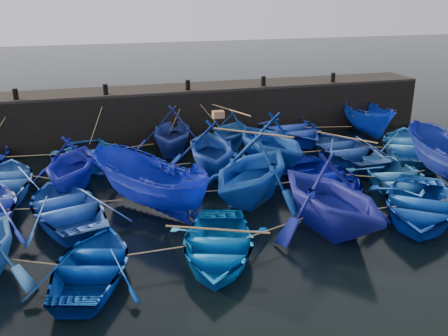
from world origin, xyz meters
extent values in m
plane|color=black|center=(0.00, 0.00, 0.00)|extent=(120.00, 120.00, 0.00)
cube|color=black|center=(0.00, 10.50, 1.25)|extent=(26.00, 2.50, 2.50)
cube|color=black|center=(0.00, 10.50, 2.56)|extent=(26.00, 2.50, 0.12)
cylinder|color=black|center=(-8.00, 9.60, 2.87)|extent=(0.24, 0.24, 0.50)
cylinder|color=black|center=(-4.00, 9.60, 2.87)|extent=(0.24, 0.24, 0.50)
cylinder|color=black|center=(0.00, 9.60, 2.87)|extent=(0.24, 0.24, 0.50)
cylinder|color=black|center=(4.00, 9.60, 2.87)|extent=(0.24, 0.24, 0.50)
cylinder|color=black|center=(8.00, 9.60, 2.87)|extent=(0.24, 0.24, 0.50)
imported|color=blue|center=(-4.98, 7.32, 0.48)|extent=(3.90, 5.00, 0.95)
imported|color=navy|center=(-1.21, 7.72, 1.14)|extent=(4.71, 5.13, 2.28)
imported|color=#1B5198|center=(1.62, 7.59, 0.96)|extent=(4.60, 4.76, 1.92)
imported|color=#19339E|center=(5.06, 8.40, 0.59)|extent=(4.35, 5.88, 1.18)
imported|color=#0E33BE|center=(9.29, 7.89, 0.91)|extent=(2.37, 4.91, 1.83)
imported|color=blue|center=(-8.25, 4.88, 0.47)|extent=(3.36, 4.63, 0.95)
imported|color=#121AA5|center=(-5.73, 4.37, 1.11)|extent=(4.62, 5.03, 2.22)
imported|color=#2037BB|center=(-2.83, 4.50, 0.45)|extent=(4.57, 5.25, 0.91)
imported|color=navy|center=(-0.14, 4.58, 1.20)|extent=(4.58, 5.10, 2.39)
imported|color=navy|center=(2.48, 4.62, 1.27)|extent=(5.01, 5.54, 2.55)
imported|color=navy|center=(6.11, 4.57, 0.53)|extent=(3.75, 5.17, 1.06)
imported|color=blue|center=(9.27, 4.05, 0.58)|extent=(6.14, 6.79, 1.15)
imported|color=#1E49B6|center=(-5.98, 1.54, 0.50)|extent=(4.59, 5.54, 1.00)
imported|color=#0A1999|center=(-3.23, 1.49, 0.99)|extent=(4.60, 5.29, 1.99)
imported|color=#0F44AC|center=(0.51, 1.33, 1.29)|extent=(6.47, 6.45, 2.58)
imported|color=#010990|center=(3.57, 1.51, 0.49)|extent=(3.58, 4.88, 0.99)
imported|color=#246AB8|center=(6.33, 0.97, 0.47)|extent=(4.17, 5.13, 0.93)
imported|color=navy|center=(8.63, 1.09, 0.98)|extent=(2.49, 5.24, 1.95)
imported|color=navy|center=(-5.28, -2.37, 0.43)|extent=(4.00, 4.78, 0.85)
imported|color=#0255A5|center=(-1.83, -2.34, 0.46)|extent=(4.41, 5.19, 0.92)
imported|color=navy|center=(2.10, -1.59, 1.28)|extent=(5.03, 5.56, 2.55)
imported|color=#093892|center=(5.46, -1.63, 0.52)|extent=(5.87, 6.15, 1.04)
cube|color=brown|center=(0.16, 4.58, 2.53)|extent=(0.46, 0.36, 0.28)
cylinder|color=tan|center=(-7.25, 7.46, 0.55)|extent=(2.74, 0.33, 0.04)
cylinder|color=tan|center=(-3.09, 7.52, 0.55)|extent=(1.98, 0.44, 0.04)
cylinder|color=tan|center=(0.21, 7.65, 0.55)|extent=(1.03, 0.16, 0.04)
cylinder|color=tan|center=(3.34, 7.99, 0.55)|extent=(1.65, 0.84, 0.04)
cylinder|color=tan|center=(7.17, 8.15, 0.55)|extent=(2.44, 0.54, 0.04)
cylinder|color=tan|center=(-6.99, 4.62, 0.55)|extent=(0.75, 0.54, 0.04)
cylinder|color=tan|center=(-4.28, 4.43, 0.55)|extent=(1.11, 0.17, 0.04)
cylinder|color=tan|center=(-1.48, 4.54, 0.55)|extent=(0.89, 0.12, 0.04)
cylinder|color=tan|center=(1.17, 4.60, 0.55)|extent=(0.82, 0.07, 0.04)
cylinder|color=tan|center=(4.30, 4.59, 0.55)|extent=(1.84, 0.09, 0.04)
cylinder|color=tan|center=(7.69, 4.31, 0.55)|extent=(1.37, 0.55, 0.04)
cylinder|color=tan|center=(-7.37, 1.64, 0.55)|extent=(0.98, 0.23, 0.04)
cylinder|color=tan|center=(-4.60, 1.51, 0.55)|extent=(0.96, 0.08, 0.04)
cylinder|color=tan|center=(-1.36, 1.41, 0.55)|extent=(1.93, 0.19, 0.04)
cylinder|color=tan|center=(2.04, 1.42, 0.55)|extent=(1.27, 0.22, 0.04)
cylinder|color=tan|center=(4.95, 1.24, 0.55)|extent=(0.98, 0.58, 0.04)
cylinder|color=tan|center=(7.48, 1.03, 0.55)|extent=(0.50, 0.15, 0.04)
cylinder|color=tan|center=(-6.77, -2.06, 0.55)|extent=(1.20, 0.66, 0.04)
cylinder|color=tan|center=(-3.55, -2.36, 0.55)|extent=(1.65, 0.07, 0.04)
cylinder|color=tan|center=(0.14, -1.97, 0.55)|extent=(2.14, 0.79, 0.04)
cylinder|color=tan|center=(3.78, -1.61, 0.55)|extent=(1.57, 0.07, 0.04)
cylinder|color=tan|center=(-8.76, 9.15, 1.58)|extent=(1.56, 0.74, 2.09)
cylinder|color=tan|center=(-4.49, 9.01, 1.58)|extent=(1.02, 1.03, 2.09)
cylinder|color=tan|center=(-0.60, 9.21, 1.58)|extent=(1.25, 0.63, 2.09)
cylinder|color=tan|center=(0.81, 9.14, 1.58)|extent=(1.66, 0.75, 2.09)
cylinder|color=tan|center=(4.53, 9.55, 1.58)|extent=(1.09, 0.14, 2.09)
cylinder|color=tan|center=(8.64, 9.30, 1.58)|extent=(1.33, 0.45, 2.09)
cylinder|color=#99724C|center=(1.62, 7.59, 1.95)|extent=(1.08, 2.84, 0.06)
cylinder|color=#99724C|center=(6.11, 4.57, 1.09)|extent=(1.77, 2.49, 0.06)
cylinder|color=#99724C|center=(0.51, 1.33, 2.61)|extent=(2.34, 1.97, 0.06)
cylinder|color=#99724C|center=(-1.83, -2.34, 0.95)|extent=(2.74, 1.32, 0.06)
camera|label=1|loc=(-5.21, -14.58, 7.37)|focal=40.00mm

